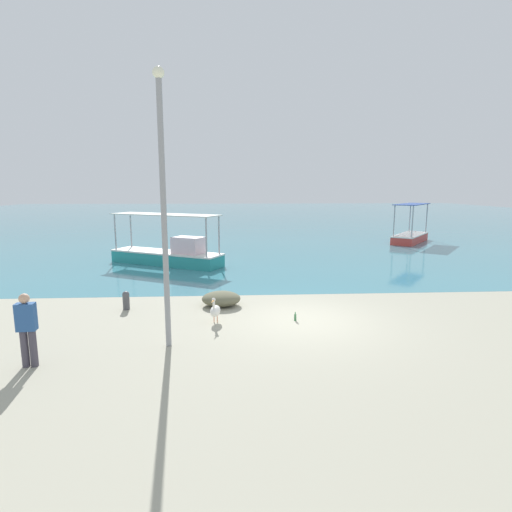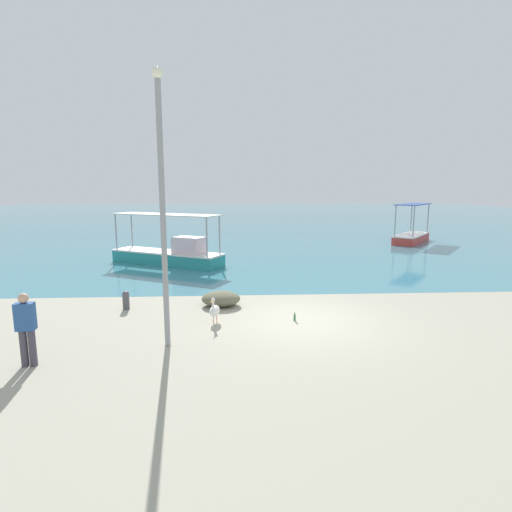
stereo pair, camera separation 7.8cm
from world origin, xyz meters
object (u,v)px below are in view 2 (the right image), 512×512
(fishing_boat_center, at_px, (411,235))
(fisherman_standing, at_px, (26,327))
(fishing_boat_far_right, at_px, (170,253))
(lamp_post, at_px, (162,198))
(pelican, at_px, (215,310))
(net_pile, at_px, (221,299))
(mooring_bollard, at_px, (126,300))
(glass_bottle, at_px, (295,317))

(fishing_boat_center, bearing_deg, fisherman_standing, -131.54)
(fishing_boat_far_right, height_order, lamp_post, lamp_post)
(pelican, distance_m, net_pile, 1.73)
(fishing_boat_center, xyz_separation_m, lamp_post, (-14.72, -18.87, 3.19))
(fishing_boat_far_right, xyz_separation_m, lamp_post, (1.68, -11.01, 3.10))
(pelican, height_order, mooring_bollard, pelican)
(lamp_post, bearing_deg, fisherman_standing, -160.28)
(fisherman_standing, height_order, net_pile, fisherman_standing)
(fishing_boat_far_right, bearing_deg, glass_bottle, -60.75)
(pelican, bearing_deg, fishing_boat_center, 51.57)
(fishing_boat_far_right, height_order, net_pile, fishing_boat_far_right)
(pelican, relative_size, fisherman_standing, 0.47)
(lamp_post, xyz_separation_m, glass_bottle, (3.52, 1.74, -3.61))
(pelican, bearing_deg, mooring_bollard, 153.67)
(mooring_bollard, relative_size, net_pile, 0.47)
(fishing_boat_center, bearing_deg, net_pile, -131.15)
(net_pile, bearing_deg, fishing_boat_far_right, 111.02)
(fishing_boat_far_right, distance_m, net_pile, 8.13)
(fishing_boat_far_right, xyz_separation_m, pelican, (2.79, -9.31, -0.23))
(fisherman_standing, bearing_deg, mooring_bollard, 76.36)
(fishing_boat_far_right, distance_m, pelican, 9.72)
(fisherman_standing, relative_size, net_pile, 1.29)
(lamp_post, relative_size, mooring_bollard, 10.84)
(fishing_boat_center, relative_size, net_pile, 3.55)
(pelican, relative_size, net_pile, 0.61)
(fishing_boat_center, relative_size, fisherman_standing, 2.76)
(fisherman_standing, bearing_deg, fishing_boat_center, 48.46)
(pelican, distance_m, fisherman_standing, 4.90)
(pelican, distance_m, lamp_post, 3.91)
(mooring_bollard, bearing_deg, glass_bottle, -15.03)
(fishing_boat_center, xyz_separation_m, net_pile, (-13.49, -15.44, -0.28))
(net_pile, xyz_separation_m, glass_bottle, (2.28, -1.69, -0.14))
(mooring_bollard, height_order, net_pile, mooring_bollard)
(fishing_boat_far_right, bearing_deg, net_pile, -68.98)
(fishing_boat_far_right, relative_size, mooring_bollard, 10.06)
(mooring_bollard, relative_size, glass_bottle, 2.29)
(fishing_boat_far_right, height_order, mooring_bollard, fishing_boat_far_right)
(mooring_bollard, xyz_separation_m, fisherman_standing, (-1.03, -4.23, 0.58))
(mooring_bollard, relative_size, fisherman_standing, 0.37)
(mooring_bollard, height_order, fisherman_standing, fisherman_standing)
(pelican, xyz_separation_m, fisherman_standing, (-4.02, -2.75, 0.53))
(fishing_boat_far_right, distance_m, fishing_boat_center, 18.19)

